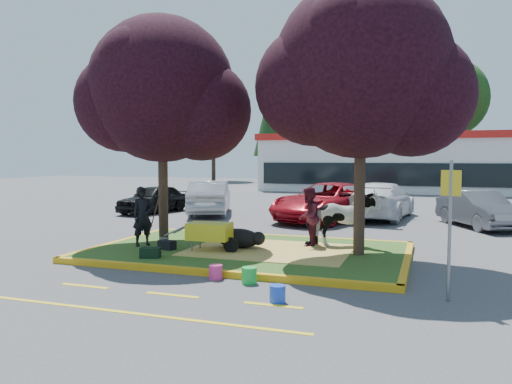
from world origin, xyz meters
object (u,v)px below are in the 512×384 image
(calf, at_px, (238,238))
(car_black, at_px, (154,199))
(bucket_blue, at_px, (278,294))
(wheelbarrow, at_px, (210,232))
(bucket_green, at_px, (249,275))
(car_silver, at_px, (210,197))
(bucket_pink, at_px, (216,272))
(handler, at_px, (143,216))
(sign_post, at_px, (450,215))
(cow, at_px, (344,219))

(calf, distance_m, car_black, 10.80)
(calf, xyz_separation_m, bucket_blue, (2.32, -4.03, -0.26))
(wheelbarrow, relative_size, bucket_blue, 6.44)
(bucket_green, bearing_deg, car_silver, 118.16)
(bucket_pink, bearing_deg, wheelbarrow, 117.38)
(bucket_pink, bearing_deg, bucket_green, -7.02)
(bucket_green, bearing_deg, calf, 115.20)
(calf, relative_size, car_silver, 0.26)
(bucket_green, bearing_deg, handler, 149.24)
(handler, height_order, wheelbarrow, handler)
(calf, bearing_deg, car_silver, 139.47)
(sign_post, xyz_separation_m, car_black, (-12.56, 10.89, -0.92))
(sign_post, height_order, car_black, sign_post)
(calf, height_order, wheelbarrow, wheelbarrow)
(handler, distance_m, car_black, 9.71)
(sign_post, bearing_deg, handler, -173.60)
(calf, height_order, bucket_blue, calf)
(wheelbarrow, distance_m, bucket_blue, 4.40)
(cow, relative_size, bucket_green, 5.35)
(bucket_green, distance_m, car_black, 13.94)
(cow, bearing_deg, car_black, 33.99)
(wheelbarrow, relative_size, car_black, 0.52)
(cow, bearing_deg, bucket_blue, 154.27)
(bucket_blue, bearing_deg, bucket_pink, 145.65)
(bucket_blue, bearing_deg, handler, 144.91)
(handler, bearing_deg, cow, -37.59)
(wheelbarrow, bearing_deg, bucket_green, -52.93)
(wheelbarrow, bearing_deg, car_black, 124.88)
(car_silver, bearing_deg, calf, 99.45)
(bucket_pink, bearing_deg, bucket_blue, -34.35)
(bucket_pink, bearing_deg, calf, 101.62)
(wheelbarrow, bearing_deg, bucket_pink, -66.03)
(handler, distance_m, sign_post, 8.23)
(bucket_green, bearing_deg, bucket_pink, 172.98)
(calf, relative_size, sign_post, 0.48)
(bucket_pink, distance_m, car_black, 13.38)
(bucket_pink, bearing_deg, sign_post, -1.53)
(car_silver, bearing_deg, sign_post, 111.52)
(bucket_green, bearing_deg, car_black, 128.74)
(car_black, relative_size, car_silver, 0.83)
(handler, distance_m, bucket_blue, 6.10)
(bucket_green, relative_size, bucket_pink, 1.09)
(calf, xyz_separation_m, car_black, (-7.34, 7.93, 0.25))
(calf, bearing_deg, sign_post, -9.29)
(cow, relative_size, car_silver, 0.39)
(wheelbarrow, xyz_separation_m, sign_post, (5.74, -2.25, 0.91))
(cow, relative_size, calf, 1.48)
(bucket_blue, xyz_separation_m, car_silver, (-6.92, 12.26, 0.62))
(cow, distance_m, handler, 5.56)
(bucket_pink, relative_size, car_silver, 0.07)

